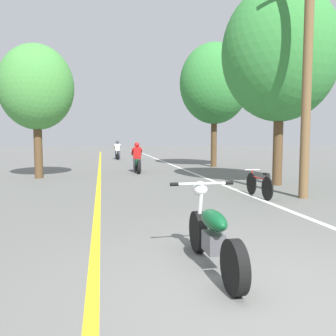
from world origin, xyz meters
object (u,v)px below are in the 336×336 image
roadside_tree_left (36,88)px  roadside_tree_right_near (280,54)px  utility_pole (308,51)px  roadside_tree_right_far (214,84)px  motorcycle_foreground (212,234)px  motorcycle_rider_lead (137,161)px  bicycle_parked (259,185)px  motorcycle_rider_far (118,152)px

roadside_tree_left → roadside_tree_right_near: bearing=-23.7°
utility_pole → roadside_tree_left: utility_pole is taller
roadside_tree_right_far → roadside_tree_left: roadside_tree_right_far is taller
roadside_tree_right_near → motorcycle_foreground: (-4.49, -6.93, -3.91)m
utility_pole → motorcycle_foreground: size_ratio=3.77×
motorcycle_rider_lead → bicycle_parked: size_ratio=1.29×
roadside_tree_right_far → motorcycle_rider_lead: bearing=-151.5°
roadside_tree_left → motorcycle_rider_lead: (4.05, 1.61, -2.99)m
roadside_tree_right_far → bicycle_parked: size_ratio=4.18×
motorcycle_foreground → bicycle_parked: (2.83, 4.75, -0.10)m
motorcycle_foreground → motorcycle_rider_lead: (0.28, 12.17, 0.10)m
motorcycle_rider_far → bicycle_parked: motorcycle_rider_far is taller
roadside_tree_left → motorcycle_foreground: bearing=-70.4°
roadside_tree_right_near → motorcycle_rider_far: roadside_tree_right_near is taller
utility_pole → motorcycle_foreground: utility_pole is taller
roadside_tree_right_far → roadside_tree_left: size_ratio=1.28×
roadside_tree_left → motorcycle_rider_far: bearing=72.9°
roadside_tree_left → motorcycle_rider_far: size_ratio=2.59×
motorcycle_rider_lead → motorcycle_rider_far: 10.07m
roadside_tree_right_near → roadside_tree_left: roadside_tree_right_near is taller
roadside_tree_right_far → motorcycle_rider_lead: roadside_tree_right_far is taller
roadside_tree_left → motorcycle_rider_lead: size_ratio=2.51×
motorcycle_foreground → utility_pole: bearing=48.3°
utility_pole → roadside_tree_right_far: (0.81, 10.18, 0.67)m
motorcycle_foreground → bicycle_parked: 5.53m
roadside_tree_left → roadside_tree_right_far: bearing=25.4°
roadside_tree_right_far → bicycle_parked: roadside_tree_right_far is taller
utility_pole → roadside_tree_left: bearing=141.4°
roadside_tree_right_near → bicycle_parked: bearing=-127.3°
utility_pole → roadside_tree_right_near: size_ratio=1.13×
utility_pole → roadside_tree_right_near: utility_pole is taller
utility_pole → motorcycle_rider_far: 18.58m
motorcycle_rider_lead → motorcycle_rider_far: motorcycle_rider_lead is taller
utility_pole → roadside_tree_right_far: 10.24m
motorcycle_foreground → motorcycle_rider_far: size_ratio=0.98×
roadside_tree_left → motorcycle_rider_far: roadside_tree_left is taller
roadside_tree_left → motorcycle_rider_far: (3.60, 11.67, -2.99)m
roadside_tree_right_near → roadside_tree_right_far: (0.24, 7.66, 0.15)m
roadside_tree_right_near → motorcycle_rider_far: size_ratio=3.28×
roadside_tree_right_far → motorcycle_rider_lead: 6.43m
roadside_tree_right_far → bicycle_parked: 10.85m
motorcycle_rider_far → roadside_tree_left: bearing=-107.1°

